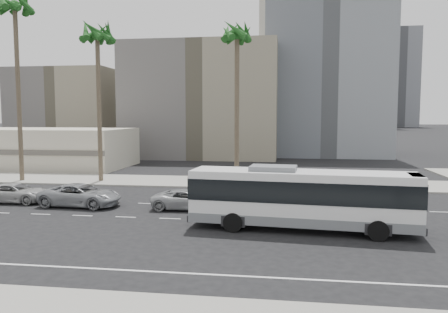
% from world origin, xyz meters
% --- Properties ---
extents(ground, '(700.00, 700.00, 0.00)m').
position_xyz_m(ground, '(0.00, 0.00, 0.00)').
color(ground, black).
rests_on(ground, ground).
extents(sidewalk_north, '(120.00, 7.00, 0.15)m').
position_xyz_m(sidewalk_north, '(0.00, 15.50, 0.07)').
color(sidewalk_north, gray).
rests_on(sidewalk_north, ground).
extents(commercial_low, '(22.00, 12.16, 5.00)m').
position_xyz_m(commercial_low, '(-30.00, 25.99, 2.50)').
color(commercial_low, beige).
rests_on(commercial_low, ground).
extents(midrise_beige_west, '(24.00, 18.00, 18.00)m').
position_xyz_m(midrise_beige_west, '(-12.00, 45.00, 9.00)').
color(midrise_beige_west, slate).
rests_on(midrise_beige_west, ground).
extents(midrise_gray_center, '(20.00, 20.00, 26.00)m').
position_xyz_m(midrise_gray_center, '(8.00, 52.00, 13.00)').
color(midrise_gray_center, slate).
rests_on(midrise_gray_center, ground).
extents(midrise_beige_far, '(18.00, 16.00, 15.00)m').
position_xyz_m(midrise_beige_far, '(-38.00, 50.00, 7.50)').
color(midrise_beige_far, slate).
rests_on(midrise_beige_far, ground).
extents(civic_tower, '(42.00, 42.00, 129.00)m').
position_xyz_m(civic_tower, '(-2.00, 250.00, 38.83)').
color(civic_tower, beige).
rests_on(civic_tower, ground).
extents(highrise_right, '(26.00, 26.00, 70.00)m').
position_xyz_m(highrise_right, '(45.00, 230.00, 35.00)').
color(highrise_right, '#585B63').
rests_on(highrise_right, ground).
extents(highrise_far, '(22.00, 22.00, 60.00)m').
position_xyz_m(highrise_far, '(70.00, 260.00, 30.00)').
color(highrise_far, '#585B63').
rests_on(highrise_far, ground).
extents(city_bus, '(13.15, 4.08, 3.72)m').
position_xyz_m(city_bus, '(2.31, -1.61, 1.95)').
color(city_bus, silver).
rests_on(city_bus, ground).
extents(car_a, '(2.43, 5.12, 1.41)m').
position_xyz_m(car_a, '(-5.52, 2.98, 0.71)').
color(car_a, '#A2A3A6').
rests_on(car_a, ground).
extents(car_b, '(3.10, 6.10, 1.65)m').
position_xyz_m(car_b, '(-13.56, 2.94, 0.83)').
color(car_b, gray).
rests_on(car_b, ground).
extents(car_c, '(2.69, 5.37, 1.46)m').
position_xyz_m(car_c, '(-19.18, 3.60, 0.73)').
color(car_c, '#A8A8A8').
rests_on(car_c, ground).
extents(palm_near, '(4.51, 4.51, 15.21)m').
position_xyz_m(palm_near, '(-3.17, 13.45, 13.78)').
color(palm_near, brown).
rests_on(palm_near, ground).
extents(palm_mid, '(5.11, 5.11, 15.80)m').
position_xyz_m(palm_mid, '(-17.05, 14.43, 14.22)').
color(palm_mid, brown).
rests_on(palm_mid, ground).
extents(palm_far, '(5.46, 5.46, 18.76)m').
position_xyz_m(palm_far, '(-25.12, 13.61, 17.04)').
color(palm_far, brown).
rests_on(palm_far, ground).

